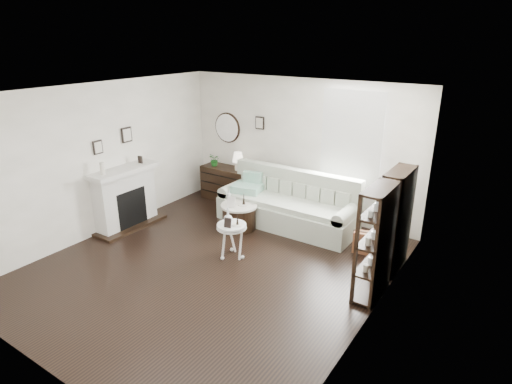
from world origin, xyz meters
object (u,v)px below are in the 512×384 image
Objects in this scene: dresser at (227,184)px; pedestal_table at (232,227)px; sofa at (288,207)px; drum_table at (239,216)px.

dresser is 2.65m from pedestal_table.
sofa is at bearing 86.08° from pedestal_table.
dresser is at bearing 136.17° from drum_table.
drum_table is at bearing 119.89° from pedestal_table.
pedestal_table is at bearing -60.11° from drum_table.
dresser is 1.89× the size of pedestal_table.
sofa is at bearing -12.24° from dresser.
drum_table is at bearing -43.83° from dresser.
sofa reaches higher than drum_table.
pedestal_table is (0.56, -0.97, 0.29)m from drum_table.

